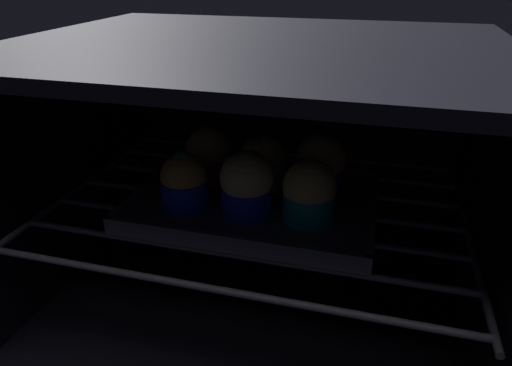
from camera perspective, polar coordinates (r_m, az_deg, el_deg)
oven_cavity at (r=66.35cm, az=1.27°, el=1.71°), size 59.00×47.00×37.00cm
oven_rack at (r=64.18cm, az=0.31°, el=-2.56°), size 54.80×42.00×0.80cm
baking_tray at (r=62.52cm, az=0.00°, el=-2.24°), size 31.60×23.58×2.20cm
muffin_row0_col0 at (r=59.72cm, az=-8.82°, el=0.13°), size 6.29×6.29×7.69cm
muffin_row0_col1 at (r=56.66cm, az=-0.87°, el=-0.27°), size 6.59×6.59×8.54cm
muffin_row0_col2 at (r=56.01cm, az=6.53°, el=-1.16°), size 6.50×6.50×7.80cm
muffin_row1_col0 at (r=66.39cm, az=-5.84°, el=3.45°), size 6.32×6.32×8.15cm
muffin_row1_col1 at (r=64.11cm, az=0.96°, el=2.43°), size 6.47×6.47×7.61cm
muffin_row1_col2 at (r=63.05cm, az=7.94°, el=2.18°), size 6.84×6.84×8.23cm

